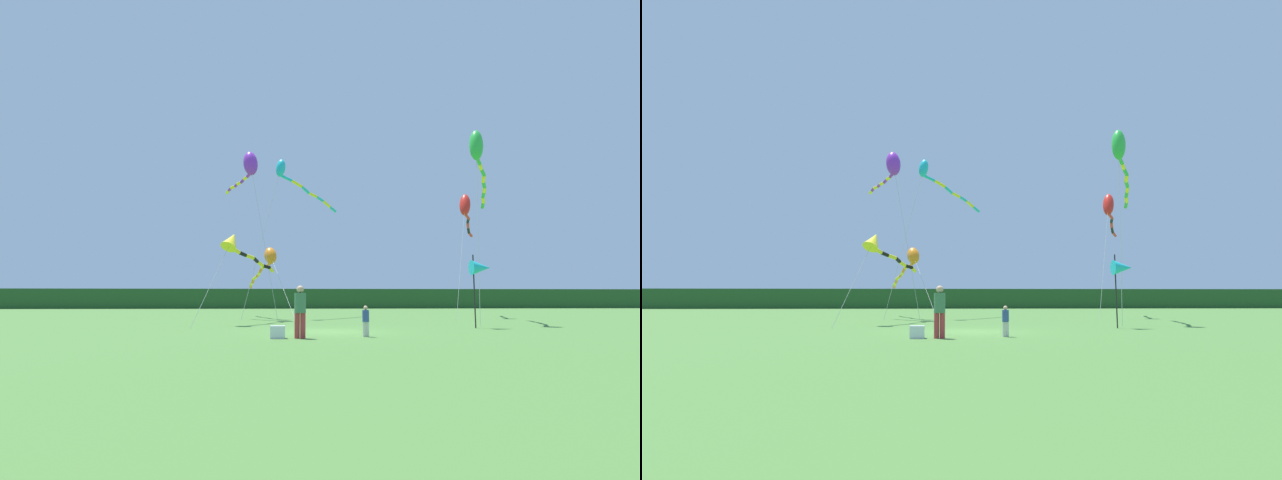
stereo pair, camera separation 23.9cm
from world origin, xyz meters
TOP-DOWN VIEW (x-y plane):
  - ground_plane at (0.00, 0.00)m, footprint 120.00×120.00m
  - distant_treeline at (0.00, 45.00)m, footprint 108.00×2.14m
  - person_adult at (-1.25, -3.25)m, footprint 0.40×0.40m
  - person_child at (1.12, -2.68)m, footprint 0.24×0.24m
  - cooler_box at (-2.01, -3.19)m, footprint 0.50×0.43m
  - banner_flag_pole at (7.28, 1.86)m, footprint 0.90×0.70m
  - kite_green at (8.87, 5.46)m, footprint 3.60×7.46m
  - kite_cyan at (-1.63, 13.54)m, footprint 6.78×7.45m
  - kite_red at (11.27, 13.83)m, footprint 4.80×9.04m
  - kite_yellow at (-4.49, 5.44)m, footprint 3.56×6.49m
  - kite_orange at (-3.22, 12.21)m, footprint 3.62×11.43m
  - kite_purple at (-4.44, 11.35)m, footprint 4.05×5.59m

SIDE VIEW (x-z plane):
  - ground_plane at x=0.00m, z-range 0.00..0.00m
  - cooler_box at x=-2.01m, z-range 0.00..0.43m
  - person_child at x=1.12m, z-range 0.06..1.16m
  - person_adult at x=-1.25m, z-range 0.11..1.91m
  - distant_treeline at x=0.00m, z-range 0.00..2.64m
  - banner_flag_pole at x=7.28m, z-range 1.06..4.45m
  - kite_orange at x=-3.22m, z-range 1.40..6.30m
  - kite_yellow at x=-4.49m, z-range 1.69..6.68m
  - kite_red at x=11.27m, z-range 3.37..12.44m
  - kite_green at x=8.87m, z-range 4.12..14.80m
  - kite_cyan at x=-1.63m, z-range 4.44..15.64m
  - kite_purple at x=-4.44m, z-range 4.61..15.88m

